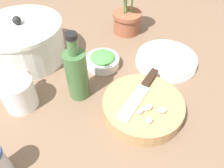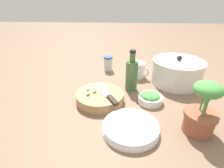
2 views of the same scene
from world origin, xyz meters
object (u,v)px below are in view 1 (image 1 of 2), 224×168
Objects in this scene: cutting_board at (143,107)px; garlic_cloves at (151,112)px; plate_stack at (166,60)px; oil_bottle at (77,73)px; stock_pot at (24,42)px; chef_knife at (142,90)px; herb_bowl at (103,60)px; potted_herb at (127,12)px; coffee_mug at (19,93)px.

cutting_board is 2.98× the size of garlic_cloves.
plate_stack is 1.00× the size of oil_bottle.
cutting_board is at bearing -62.08° from stock_pot.
cutting_board is 0.47m from stock_pot.
chef_knife is 0.93× the size of plate_stack.
oil_bottle is at bearing 122.06° from garlic_cloves.
cutting_board is at bearing -145.22° from plate_stack.
oil_bottle is (-0.13, -0.09, 0.06)m from herb_bowl.
oil_bottle is 0.77× the size of stock_pot.
chef_knife is at bearing -115.59° from potted_herb.
herb_bowl is 0.42× the size of stock_pot.
chef_knife is at bearing 60.90° from cutting_board.
stock_pot reaches higher than herb_bowl.
herb_bowl is at bearing 89.25° from garlic_cloves.
oil_bottle is at bearing -145.65° from herb_bowl.
coffee_mug is at bearing 32.66° from chef_knife.
garlic_cloves reaches higher than cutting_board.
potted_herb is (0.19, 0.39, 0.07)m from cutting_board.
potted_herb is at bearing 64.07° from cutting_board.
stock_pot is (-0.09, 0.26, -0.02)m from oil_bottle.
cutting_board is 1.95× the size of coffee_mug.
chef_knife is at bearing 70.84° from garlic_cloves.
chef_knife is 0.35m from coffee_mug.
oil_bottle reaches higher than stock_pot.
coffee_mug reaches higher than cutting_board.
herb_bowl is at bearing 34.35° from oil_bottle.
herb_bowl is at bearing -142.25° from potted_herb.
garlic_cloves is at bearing -114.47° from potted_herb.
stock_pot is at bearing 140.97° from herb_bowl.
garlic_cloves is 0.28m from plate_stack.
herb_bowl is 0.29m from coffee_mug.
oil_bottle is (-0.15, 0.12, 0.04)m from chef_knife.
plate_stack is at bearing 34.78° from cutting_board.
potted_herb reaches higher than stock_pot.
chef_knife is 0.21m from herb_bowl.
plate_stack is at bearing 41.06° from garlic_cloves.
plate_stack is at bearing -87.32° from potted_herb.
stock_pot is at bearing 115.06° from garlic_cloves.
stock_pot is (-0.42, 0.28, 0.05)m from plate_stack.
coffee_mug is at bearing -108.46° from stock_pot.
oil_bottle is at bearing -143.56° from potted_herb.
oil_bottle reaches higher than potted_herb.
chef_knife is 0.21m from plate_stack.
potted_herb is (-0.01, 0.25, 0.07)m from plate_stack.
herb_bowl is (-0.00, 0.24, 0.00)m from cutting_board.
cutting_board is 0.35m from coffee_mug.
potted_herb is at bearing -3.88° from stock_pot.
coffee_mug is at bearing 163.98° from oil_bottle.
potted_herb is (0.19, 0.43, 0.04)m from garlic_cloves.
coffee_mug is (-0.28, 0.24, -0.01)m from garlic_cloves.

